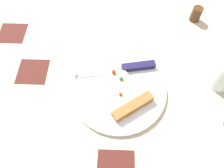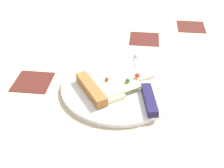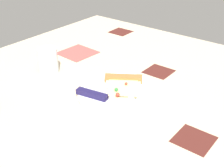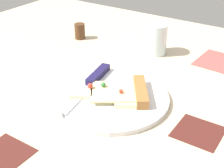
{
  "view_description": "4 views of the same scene",
  "coord_description": "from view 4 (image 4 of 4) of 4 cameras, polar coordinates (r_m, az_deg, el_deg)",
  "views": [
    {
      "loc": [
        36.31,
        4.15,
        53.37
      ],
      "look_at": [
        6.9,
        3.11,
        2.75
      ],
      "focal_mm": 33.86,
      "sensor_mm": 36.0,
      "label": 1
    },
    {
      "loc": [
        2.55,
        60.08,
        42.15
      ],
      "look_at": [
        8.72,
        6.33,
        2.19
      ],
      "focal_mm": 46.45,
      "sensor_mm": 36.0,
      "label": 2
    },
    {
      "loc": [
        -56.04,
        -41.42,
        47.78
      ],
      "look_at": [
        6.12,
        7.97,
        3.66
      ],
      "focal_mm": 48.27,
      "sensor_mm": 36.0,
      "label": 3
    },
    {
      "loc": [
        42.53,
        -46.93,
        39.71
      ],
      "look_at": [
        7.67,
        5.46,
        4.04
      ],
      "focal_mm": 51.67,
      "sensor_mm": 36.0,
      "label": 4
    }
  ],
  "objects": [
    {
      "name": "napkin",
      "position": [
        0.97,
        18.85,
        3.72
      ],
      "size": [
        13.75,
        13.75,
        0.4
      ],
      "primitive_type": "cube",
      "rotation": [
        0.0,
        0.0,
        -0.06
      ],
      "color": "#E54C47",
      "rests_on": "ground_plane"
    },
    {
      "name": "pizza_slice",
      "position": [
        0.73,
        1.62,
        -1.53
      ],
      "size": [
        18.78,
        16.21,
        2.55
      ],
      "rotation": [
        0.0,
        0.0,
        2.17
      ],
      "color": "beige",
      "rests_on": "plate"
    },
    {
      "name": "plate",
      "position": [
        0.74,
        -0.39,
        -2.45
      ],
      "size": [
        27.11,
        27.11,
        1.14
      ],
      "primitive_type": "cylinder",
      "color": "silver",
      "rests_on": "ground_plane"
    },
    {
      "name": "pepper_shaker",
      "position": [
        1.08,
        -5.72,
        9.27
      ],
      "size": [
        3.43,
        3.43,
        5.06
      ],
      "primitive_type": "cylinder",
      "color": "#4C2D19",
      "rests_on": "ground_plane"
    },
    {
      "name": "ground_plane",
      "position": [
        0.76,
        -7.17,
        -3.77
      ],
      "size": [
        135.49,
        135.49,
        3.0
      ],
      "color": "#C6B293",
      "rests_on": "ground"
    },
    {
      "name": "knife",
      "position": [
        0.77,
        -3.82,
        0.11
      ],
      "size": [
        6.44,
        23.98,
        2.45
      ],
      "rotation": [
        0.0,
        0.0,
        3.32
      ],
      "color": "silver",
      "rests_on": "plate"
    },
    {
      "name": "drinking_glass",
      "position": [
        0.97,
        7.75,
        7.88
      ],
      "size": [
        6.58,
        6.58,
        9.03
      ],
      "primitive_type": "cylinder",
      "color": "silver",
      "rests_on": "ground_plane"
    }
  ]
}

